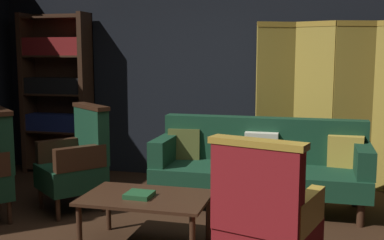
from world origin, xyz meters
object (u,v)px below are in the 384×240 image
coffee_table (146,202)px  armchair_wing_left (77,161)px  folding_screen (333,103)px  armchair_gilt_accent (266,221)px  book_green_cloth (139,195)px  velvet_couch (260,162)px  bookshelf (57,90)px

coffee_table → armchair_wing_left: bearing=143.5°
folding_screen → armchair_gilt_accent: (-0.48, -2.64, -0.50)m
folding_screen → book_green_cloth: (-1.52, -2.15, -0.55)m
armchair_wing_left → book_green_cloth: armchair_wing_left is taller
armchair_gilt_accent → book_green_cloth: size_ratio=5.03×
velvet_couch → armchair_wing_left: (-1.75, -0.58, 0.04)m
bookshelf → velvet_couch: bearing=-15.3°
velvet_couch → book_green_cloth: 1.57m
bookshelf → book_green_cloth: bookshelf is taller
velvet_couch → coffee_table: velvet_couch is taller
coffee_table → folding_screen: bearing=55.0°
book_green_cloth → velvet_couch: bearing=59.2°
folding_screen → armchair_wing_left: bearing=-150.7°
armchair_wing_left → coffee_table: bearing=-36.5°
velvet_couch → bookshelf: bearing=164.7°
armchair_gilt_accent → armchair_wing_left: (-1.99, 1.26, 0.00)m
bookshelf → armchair_wing_left: 1.73m
armchair_gilt_accent → book_green_cloth: armchair_gilt_accent is taller
coffee_table → armchair_gilt_accent: size_ratio=0.96×
folding_screen → armchair_gilt_accent: size_ratio=1.83×
folding_screen → armchair_wing_left: size_ratio=1.83×
bookshelf → velvet_couch: size_ratio=0.97×
velvet_couch → armchair_gilt_accent: size_ratio=2.04×
velvet_couch → book_green_cloth: (-0.80, -1.35, -0.01)m
armchair_gilt_accent → velvet_couch: bearing=97.4°
velvet_couch → armchair_wing_left: armchair_wing_left is taller
velvet_couch → armchair_gilt_accent: 1.85m
folding_screen → coffee_table: bearing=-125.0°
velvet_couch → armchair_wing_left: bearing=-161.7°
velvet_couch → coffee_table: bearing=-120.2°
armchair_wing_left → book_green_cloth: size_ratio=5.03×
folding_screen → book_green_cloth: 2.69m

